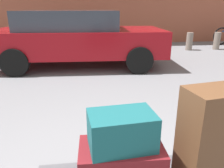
% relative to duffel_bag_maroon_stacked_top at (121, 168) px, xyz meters
% --- Properties ---
extents(duffel_bag_maroon_stacked_top, '(0.54, 0.32, 0.33)m').
position_rel_duffel_bag_maroon_stacked_top_xyz_m(duffel_bag_maroon_stacked_top, '(0.00, 0.00, 0.00)').
color(duffel_bag_maroon_stacked_top, maroon).
rests_on(duffel_bag_maroon_stacked_top, luggage_cart).
extents(suitcase_brown_rear_left, '(0.37, 0.30, 0.70)m').
position_rel_duffel_bag_maroon_stacked_top_xyz_m(suitcase_brown_rear_left, '(0.56, -0.04, 0.19)').
color(suitcase_brown_rear_left, '#51331E').
rests_on(suitcase_brown_rear_left, luggage_cart).
extents(duffel_bag_teal_topmost_pile, '(0.42, 0.30, 0.23)m').
position_rel_duffel_bag_maroon_stacked_top_xyz_m(duffel_bag_teal_topmost_pile, '(0.00, 0.00, 0.28)').
color(duffel_bag_teal_topmost_pile, '#144C51').
rests_on(duffel_bag_teal_topmost_pile, duffel_bag_maroon_stacked_top).
extents(parked_car, '(4.37, 2.06, 1.42)m').
position_rel_duffel_bag_maroon_stacked_top_xyz_m(parked_car, '(-0.39, 4.75, 0.25)').
color(parked_car, maroon).
rests_on(parked_car, ground_plane).
extents(bollard_kerb_near, '(0.23, 0.23, 0.63)m').
position_rel_duffel_bag_maroon_stacked_top_xyz_m(bollard_kerb_near, '(2.24, 6.61, -0.19)').
color(bollard_kerb_near, '#72665B').
rests_on(bollard_kerb_near, ground_plane).
extents(bollard_kerb_mid, '(0.23, 0.23, 0.63)m').
position_rel_duffel_bag_maroon_stacked_top_xyz_m(bollard_kerb_mid, '(3.59, 6.61, -0.19)').
color(bollard_kerb_mid, '#72665B').
rests_on(bollard_kerb_mid, ground_plane).
extents(bollard_kerb_far, '(0.23, 0.23, 0.63)m').
position_rel_duffel_bag_maroon_stacked_top_xyz_m(bollard_kerb_far, '(4.66, 6.61, -0.19)').
color(bollard_kerb_far, '#72665B').
rests_on(bollard_kerb_far, ground_plane).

